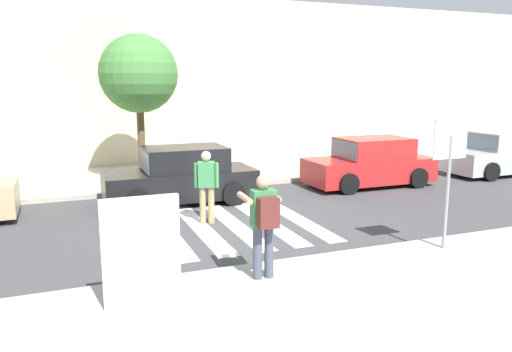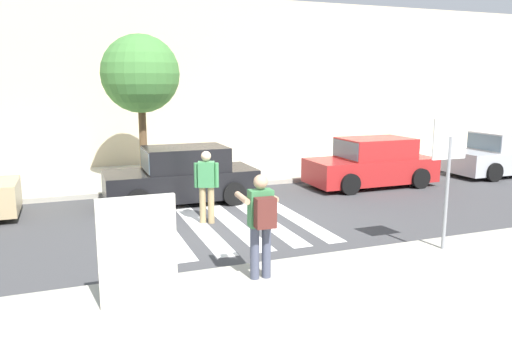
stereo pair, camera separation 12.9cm
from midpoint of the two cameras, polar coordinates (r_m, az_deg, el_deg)
name	(u,v)px [view 1 (the left image)]	position (r m, az deg, el deg)	size (l,w,h in m)	color
ground_plane	(230,221)	(12.10, -3.31, -5.15)	(120.00, 120.00, 0.00)	#424244
sidewalk_near	(384,340)	(6.87, 13.91, -17.73)	(60.00, 6.00, 0.14)	#B2AD9E
sidewalk_far	(176,175)	(17.74, -9.38, 0.07)	(60.00, 4.80, 0.14)	#B2AD9E
building_facade_far	(150,82)	(21.77, -12.14, 10.45)	(56.00, 4.00, 6.58)	beige
crosswalk_stripe_0	(162,225)	(11.91, -10.98, -5.58)	(0.44, 5.20, 0.01)	silver
crosswalk_stripe_1	(196,222)	(12.07, -7.23, -5.24)	(0.44, 5.20, 0.01)	silver
crosswalk_stripe_2	(227,219)	(12.29, -3.60, -4.90)	(0.44, 5.20, 0.01)	silver
crosswalk_stripe_3	(258,216)	(12.54, -0.11, -4.54)	(0.44, 5.20, 0.01)	silver
crosswalk_stripe_4	(287,213)	(12.85, 3.22, -4.19)	(0.44, 5.20, 0.01)	silver
stop_sign	(449,155)	(10.01, 20.89, 2.29)	(0.76, 0.08, 2.50)	gray
photographer_with_backpack	(264,218)	(8.00, 0.44, -4.79)	(0.61, 0.86, 1.72)	#474C60
pedestrian_crossing	(207,183)	(11.73, -5.99, -0.80)	(0.55, 0.35, 1.72)	tan
parked_car_black	(181,177)	(13.94, -8.80, -0.08)	(4.10, 1.92, 1.55)	black
parked_car_red	(370,164)	(16.39, 12.69, 1.40)	(4.10, 1.92, 1.55)	red
parked_car_silver	(501,154)	(20.04, 26.02, 2.23)	(4.10, 1.92, 1.55)	#B7BABF
street_tree_center	(139,74)	(16.33, -13.50, 11.23)	(2.45, 2.45, 4.64)	brown
advertising_board	(141,252)	(7.34, -13.47, -8.39)	(1.10, 0.11, 1.60)	beige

